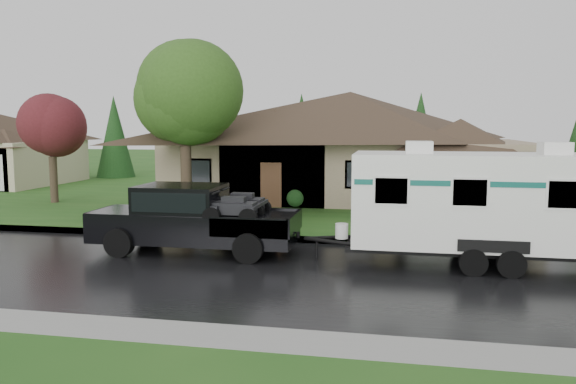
# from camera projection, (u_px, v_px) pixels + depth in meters

# --- Properties ---
(ground) EXTENTS (140.00, 140.00, 0.00)m
(ground) POSITION_uv_depth(u_px,v_px,m) (246.00, 255.00, 17.33)
(ground) COLOR #23541A
(ground) RESTS_ON ground
(road) EXTENTS (140.00, 8.00, 0.01)m
(road) POSITION_uv_depth(u_px,v_px,m) (227.00, 271.00, 15.38)
(road) COLOR black
(road) RESTS_ON ground
(curb) EXTENTS (140.00, 0.50, 0.15)m
(curb) POSITION_uv_depth(u_px,v_px,m) (263.00, 238.00, 19.51)
(curb) COLOR gray
(curb) RESTS_ON ground
(lawn) EXTENTS (140.00, 26.00, 0.15)m
(lawn) POSITION_uv_depth(u_px,v_px,m) (315.00, 194.00, 31.94)
(lawn) COLOR #23541A
(lawn) RESTS_ON ground
(house_main) EXTENTS (19.44, 10.80, 6.90)m
(house_main) POSITION_uv_depth(u_px,v_px,m) (355.00, 132.00, 29.96)
(house_main) COLOR gray
(house_main) RESTS_ON lawn
(tree_left_green) EXTENTS (4.32, 4.32, 7.15)m
(tree_left_green) POSITION_uv_depth(u_px,v_px,m) (185.00, 97.00, 23.06)
(tree_left_green) COLOR #382B1E
(tree_left_green) RESTS_ON lawn
(tree_red) EXTENTS (3.16, 3.16, 5.23)m
(tree_red) POSITION_uv_depth(u_px,v_px,m) (51.00, 129.00, 27.57)
(tree_red) COLOR #382B1E
(tree_red) RESTS_ON lawn
(shrub_row) EXTENTS (13.60, 1.00, 1.00)m
(shrub_row) POSITION_uv_depth(u_px,v_px,m) (341.00, 198.00, 25.94)
(shrub_row) COLOR #143814
(shrub_row) RESTS_ON lawn
(pickup_truck) EXTENTS (6.37, 2.42, 2.12)m
(pickup_truck) POSITION_uv_depth(u_px,v_px,m) (191.00, 217.00, 17.53)
(pickup_truck) COLOR black
(pickup_truck) RESTS_ON ground
(travel_trailer) EXTENTS (7.86, 2.76, 3.53)m
(travel_trailer) POSITION_uv_depth(u_px,v_px,m) (487.00, 200.00, 15.78)
(travel_trailer) COLOR white
(travel_trailer) RESTS_ON ground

